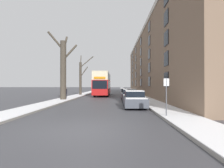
# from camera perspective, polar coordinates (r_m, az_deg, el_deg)

# --- Properties ---
(ground_plane) EXTENTS (320.00, 320.00, 0.00)m
(ground_plane) POSITION_cam_1_polar(r_m,az_deg,el_deg) (7.85, -9.96, -14.57)
(ground_plane) COLOR #424247
(sidewalk_left) EXTENTS (2.23, 130.00, 0.16)m
(sidewalk_left) POSITION_cam_1_polar(r_m,az_deg,el_deg) (60.86, -5.02, -2.12)
(sidewalk_left) COLOR gray
(sidewalk_left) RESTS_ON ground
(sidewalk_right) EXTENTS (2.23, 130.00, 0.16)m
(sidewalk_right) POSITION_cam_1_polar(r_m,az_deg,el_deg) (60.61, 4.86, -2.13)
(sidewalk_right) COLOR gray
(sidewalk_right) RESTS_ON ground
(terrace_facade_right) EXTENTS (9.10, 48.60, 12.38)m
(terrace_facade_right) POSITION_cam_1_polar(r_m,az_deg,el_deg) (35.51, 16.69, 6.53)
(terrace_facade_right) COLOR #7A604C
(terrace_facade_right) RESTS_ON ground
(bare_tree_left_0) EXTENTS (3.28, 2.42, 8.57)m
(bare_tree_left_0) POSITION_cam_1_polar(r_m,az_deg,el_deg) (22.77, -15.62, 5.13)
(bare_tree_left_0) COLOR #423A30
(bare_tree_left_0) RESTS_ON ground
(bare_tree_left_1) EXTENTS (2.65, 1.39, 7.64)m
(bare_tree_left_1) POSITION_cam_1_polar(r_m,az_deg,el_deg) (33.02, -10.11, 2.28)
(bare_tree_left_1) COLOR #423A30
(bare_tree_left_1) RESTS_ON ground
(double_decker_bus) EXTENTS (2.56, 11.64, 4.18)m
(double_decker_bus) POSITION_cam_1_polar(r_m,az_deg,el_deg) (32.64, -3.10, 0.40)
(double_decker_bus) COLOR red
(double_decker_bus) RESTS_ON ground
(parked_car_0) EXTENTS (1.81, 3.98, 1.47)m
(parked_car_0) POSITION_cam_1_polar(r_m,az_deg,el_deg) (15.22, 7.28, -5.08)
(parked_car_0) COLOR #474C56
(parked_car_0) RESTS_ON ground
(parked_car_1) EXTENTS (1.73, 4.00, 1.48)m
(parked_car_1) POSITION_cam_1_polar(r_m,az_deg,el_deg) (20.59, 5.71, -3.85)
(parked_car_1) COLOR black
(parked_car_1) RESTS_ON ground
(parked_car_2) EXTENTS (1.77, 4.36, 1.44)m
(parked_car_2) POSITION_cam_1_polar(r_m,az_deg,el_deg) (25.88, 4.81, -3.17)
(parked_car_2) COLOR #9EA3AD
(parked_car_2) RESTS_ON ground
(pedestrian_left_sidewalk) EXTENTS (0.36, 0.36, 1.64)m
(pedestrian_left_sidewalk) POSITION_cam_1_polar(r_m,az_deg,el_deg) (24.10, -14.87, -2.80)
(pedestrian_left_sidewalk) COLOR black
(pedestrian_left_sidewalk) RESTS_ON ground
(street_sign_post) EXTENTS (0.32, 0.07, 2.34)m
(street_sign_post) POSITION_cam_1_polar(r_m,az_deg,el_deg) (10.64, 17.31, -3.45)
(street_sign_post) COLOR #4C4F54
(street_sign_post) RESTS_ON ground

